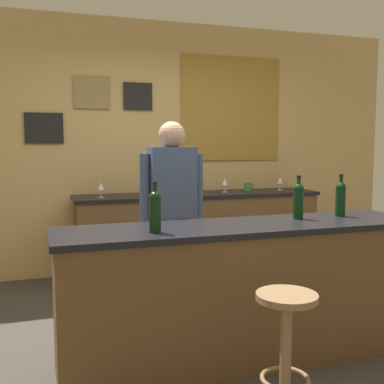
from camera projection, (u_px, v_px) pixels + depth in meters
ground_plane at (221, 335)px, 3.55m from camera, size 10.00×10.00×0.00m
back_wall at (156, 146)px, 5.32m from camera, size 6.00×0.09×2.80m
bar_counter at (244, 292)px, 3.13m from camera, size 2.48×0.60×0.92m
side_counter at (199, 233)px, 5.19m from camera, size 2.71×0.56×0.90m
bartender at (172, 208)px, 3.73m from camera, size 0.52×0.21×1.62m
bar_stool at (286, 335)px, 2.43m from camera, size 0.32×0.32×0.68m
wine_bottle_a at (155, 210)px, 2.77m from camera, size 0.07×0.07×0.31m
wine_bottle_b at (298, 200)px, 3.28m from camera, size 0.07×0.07×0.31m
wine_bottle_c at (341, 198)px, 3.40m from camera, size 0.07×0.07×0.31m
wine_glass_a at (101, 187)px, 4.72m from camera, size 0.07×0.07×0.16m
wine_glass_b at (197, 183)px, 5.15m from camera, size 0.07×0.07×0.16m
wine_glass_c at (225, 182)px, 5.25m from camera, size 0.07×0.07×0.16m
wine_glass_d at (280, 181)px, 5.47m from camera, size 0.07×0.07×0.16m
coffee_mug at (248, 187)px, 5.37m from camera, size 0.12×0.08×0.09m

